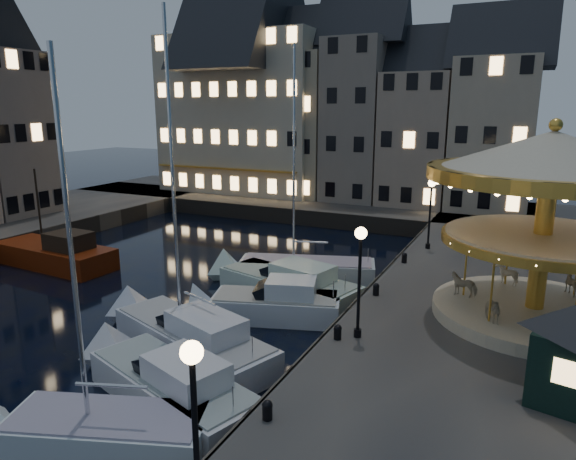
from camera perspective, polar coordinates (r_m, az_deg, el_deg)
The scene contains 28 objects.
ground at distance 22.36m, azimuth -11.49°, elevation -12.13°, with size 160.00×160.00×0.00m, color black.
quay_east at distance 23.71m, azimuth 27.74°, elevation -10.23°, with size 16.00×56.00×1.30m, color #474442.
quay_north at distance 49.26m, azimuth 0.60°, elevation 3.08°, with size 44.00×12.00×1.30m, color #474442.
quaywall_e at distance 24.52m, azimuth 8.64°, elevation -7.98°, with size 0.15×44.00×1.30m, color #47423A.
quaywall_n at distance 43.10m, azimuth -0.36°, elevation 1.57°, with size 48.00×0.15×1.30m, color #47423A.
streetlamp_a at distance 10.31m, azimuth -10.35°, elevation -19.36°, with size 0.44×0.44×4.17m.
streetlamp_b at distance 18.56m, azimuth 7.98°, elevation -4.04°, with size 0.44×0.44×4.17m.
streetlamp_c at distance 31.36m, azimuth 15.55°, elevation 2.81°, with size 0.44×0.44×4.17m.
bollard_a at distance 14.73m, azimuth -2.31°, elevation -19.27°, with size 0.30×0.30×0.57m.
bollard_b at distance 19.16m, azimuth 5.54°, elevation -11.14°, with size 0.30×0.30×0.57m.
bollard_c at distance 23.59m, azimuth 9.76°, elevation -6.44°, with size 0.30×0.30×0.57m.
bollard_d at distance 28.67m, azimuth 12.81°, elevation -2.97°, with size 0.30×0.30×0.57m.
townhouse_na at distance 55.96m, azimuth -9.44°, elevation 11.50°, with size 5.50×8.00×12.80m.
townhouse_nb at distance 53.03m, azimuth -4.51°, elevation 12.08°, with size 6.16×8.00×13.80m.
townhouse_nc at distance 50.27m, azimuth 1.61°, elevation 12.61°, with size 6.82×8.00×14.80m.
townhouse_nd at distance 48.21m, azimuth 8.04°, elevation 13.04°, with size 5.50×8.00×15.80m.
townhouse_ne at distance 46.87m, azimuth 14.45°, elevation 10.91°, with size 6.16×8.00×12.80m.
townhouse_nf at distance 46.04m, azimuth 22.01°, elevation 10.95°, with size 6.82×8.00×13.80m.
hotel_corner at distance 52.99m, azimuth -4.49°, elevation 13.70°, with size 17.60×9.00×16.80m.
motorboat_a at distance 16.68m, azimuth -21.18°, elevation -20.30°, with size 6.71×4.15×11.19m.
motorboat_b at distance 18.23m, azimuth -13.44°, elevation -16.23°, with size 7.88×4.51×2.15m.
motorboat_c at distance 21.34m, azimuth -11.21°, elevation -11.40°, with size 8.97×5.05×12.06m.
motorboat_d at distance 24.01m, azimuth -2.32°, elevation -8.35°, with size 6.91×4.09×2.15m.
motorboat_e at distance 26.77m, azimuth -0.57°, elevation -5.97°, with size 8.79×4.59×2.15m.
motorboat_f at distance 29.28m, azimuth 0.97°, elevation -4.48°, with size 8.58×4.64×11.50m.
red_fishing_boat at distance 34.61m, azimuth -24.34°, elevation -2.56°, with size 8.32×3.31×6.15m.
carousel at distance 21.83m, azimuth 26.96°, elevation 3.92°, with size 9.00×9.00×7.88m.
ticket_kiosk at distance 16.58m, azimuth 29.07°, elevation -10.38°, with size 2.93×2.93×3.43m.
Camera 1 is at (12.45, -15.91, 9.58)m, focal length 32.00 mm.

